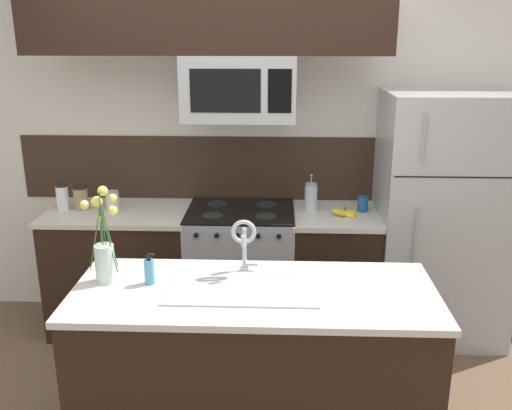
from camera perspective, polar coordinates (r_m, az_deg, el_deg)
ground_plane at (r=3.66m, az=-2.42°, el=-18.91°), size 10.00×10.00×0.00m
rear_partition at (r=4.31m, az=2.74°, el=5.76°), size 5.20×0.10×2.60m
splash_band at (r=4.29m, az=-1.30°, el=3.69°), size 3.35×0.01×0.48m
back_counter_left at (r=4.35m, az=-13.20°, el=-6.22°), size 1.03×0.65×0.91m
back_counter_right at (r=4.22m, az=7.76°, el=-6.67°), size 0.62×0.65×0.91m
stove_range at (r=4.21m, az=-1.51°, el=-6.51°), size 0.76×0.64×0.93m
microwave at (r=3.85m, az=-1.69°, el=11.64°), size 0.74×0.40×0.43m
upper_cabinet_band at (r=3.82m, az=-4.99°, el=19.24°), size 2.35×0.34×0.60m
refrigerator at (r=4.23m, az=18.05°, el=-1.20°), size 0.89×0.74×1.76m
storage_jar_tall at (r=4.31m, az=-18.79°, el=0.79°), size 0.09×0.09×0.19m
storage_jar_medium at (r=4.28m, az=-17.12°, el=0.71°), size 0.10×0.10×0.17m
storage_jar_short at (r=4.20m, az=-14.15°, el=0.44°), size 0.09×0.09×0.14m
banana_bunch at (r=4.00m, az=8.88°, el=-0.79°), size 0.19×0.13×0.08m
french_press at (r=4.07m, az=5.50°, el=0.81°), size 0.09×0.09×0.27m
coffee_tin at (r=4.11m, az=10.62°, el=0.11°), size 0.08×0.08×0.11m
island_counter at (r=3.10m, az=-0.17°, el=-16.02°), size 1.83×0.75×0.91m
kitchen_sink at (r=2.91m, az=-1.42°, el=-9.65°), size 0.76×0.39×0.16m
sink_faucet at (r=2.98m, az=-1.21°, el=-3.38°), size 0.14×0.14×0.31m
dish_soap_bottle at (r=2.96m, az=-10.62°, el=-6.53°), size 0.06×0.05×0.16m
flower_vase at (r=3.01m, az=-14.93°, el=-4.64°), size 0.19×0.12×0.50m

